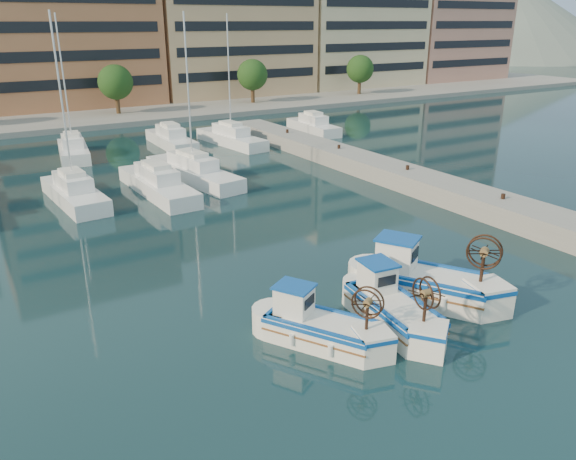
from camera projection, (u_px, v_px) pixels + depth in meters
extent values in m
plane|color=#18393F|center=(405.00, 319.00, 21.85)|extent=(300.00, 300.00, 0.00)
cube|color=gray|center=(474.00, 200.00, 34.40)|extent=(3.00, 60.00, 1.20)
cube|color=gray|center=(61.00, 105.00, 75.20)|extent=(180.00, 40.00, 0.60)
cube|color=#B36C45|center=(58.00, 2.00, 69.61)|extent=(22.00, 14.00, 25.00)
cube|color=black|center=(70.00, 0.00, 64.02)|extent=(20.24, 0.12, 22.50)
cube|color=tan|center=(226.00, 15.00, 81.41)|extent=(23.00, 14.00, 22.00)
cube|color=black|center=(248.00, 15.00, 75.82)|extent=(21.16, 0.12, 19.80)
cube|color=beige|center=(352.00, 9.00, 92.33)|extent=(22.00, 14.00, 24.00)
cube|color=black|center=(380.00, 9.00, 86.75)|extent=(20.24, 0.12, 21.60)
cube|color=tan|center=(447.00, 13.00, 103.29)|extent=(21.00, 14.00, 23.00)
cube|color=black|center=(477.00, 13.00, 97.71)|extent=(19.32, 0.12, 20.70)
cylinder|color=#3F2B19|center=(118.00, 106.00, 65.97)|extent=(0.50, 0.50, 3.00)
sphere|color=#244D1B|center=(115.00, 82.00, 65.03)|extent=(4.00, 4.00, 4.00)
cylinder|color=#3F2B19|center=(253.00, 96.00, 74.80)|extent=(0.50, 0.50, 3.00)
sphere|color=#244D1B|center=(252.00, 75.00, 73.85)|extent=(4.00, 4.00, 4.00)
cylinder|color=#3F2B19|center=(359.00, 88.00, 83.62)|extent=(0.50, 0.50, 3.00)
sphere|color=#244D1B|center=(360.00, 69.00, 82.67)|extent=(4.00, 4.00, 4.00)
cone|color=slate|center=(496.00, 57.00, 178.25)|extent=(160.00, 160.00, 50.00)
cube|color=white|center=(75.00, 195.00, 35.62)|extent=(2.74, 8.12, 1.00)
cylinder|color=silver|center=(63.00, 108.00, 33.69)|extent=(0.12, 0.12, 11.00)
cube|color=white|center=(158.00, 186.00, 37.52)|extent=(2.50, 9.64, 1.00)
cube|color=white|center=(193.00, 173.00, 40.70)|extent=(3.68, 10.48, 1.00)
cylinder|color=silver|center=(188.00, 96.00, 38.77)|extent=(0.12, 0.12, 11.00)
cube|color=white|center=(74.00, 152.00, 47.40)|extent=(3.26, 7.70, 1.00)
cylinder|color=silver|center=(64.00, 85.00, 45.47)|extent=(0.12, 0.12, 11.00)
cube|color=white|center=(171.00, 141.00, 51.65)|extent=(2.41, 8.62, 1.00)
cube|color=white|center=(231.00, 139.00, 52.30)|extent=(3.21, 9.31, 1.00)
cylinder|color=silver|center=(229.00, 79.00, 50.37)|extent=(0.12, 0.12, 11.00)
cube|color=white|center=(313.00, 128.00, 58.09)|extent=(2.74, 7.91, 1.00)
cube|color=white|center=(322.00, 332.00, 20.03)|extent=(3.41, 4.20, 0.97)
cube|color=#0B4398|center=(322.00, 323.00, 19.90)|extent=(3.51, 4.32, 0.15)
cube|color=blue|center=(322.00, 324.00, 19.92)|extent=(2.89, 3.68, 0.06)
cube|color=white|center=(294.00, 300.00, 20.17)|extent=(1.49, 1.55, 1.02)
cube|color=#0B4398|center=(294.00, 286.00, 19.98)|extent=(1.68, 1.74, 0.07)
cylinder|color=#331E14|center=(367.00, 318.00, 18.94)|extent=(0.11, 0.11, 1.07)
cylinder|color=brown|center=(368.00, 303.00, 18.74)|extent=(0.39, 0.37, 0.26)
torus|color=#331E14|center=(366.00, 304.00, 18.62)|extent=(0.60, 0.97, 1.08)
torus|color=#331E14|center=(369.00, 301.00, 18.85)|extent=(0.60, 0.97, 1.08)
cube|color=white|center=(393.00, 314.00, 21.19)|extent=(2.24, 4.31, 1.03)
cube|color=#0B4398|center=(394.00, 305.00, 21.05)|extent=(2.31, 4.44, 0.16)
cube|color=blue|center=(394.00, 306.00, 21.08)|extent=(1.80, 3.85, 0.06)
cube|color=white|center=(377.00, 277.00, 21.82)|extent=(1.22, 1.40, 1.08)
cube|color=#0B4398|center=(378.00, 263.00, 21.62)|extent=(1.39, 1.56, 0.08)
cylinder|color=#331E14|center=(425.00, 309.00, 19.31)|extent=(0.12, 0.12, 1.14)
cylinder|color=brown|center=(426.00, 293.00, 19.09)|extent=(0.34, 0.31, 0.28)
torus|color=#331E14|center=(423.00, 294.00, 19.04)|extent=(0.20, 1.15, 1.15)
torus|color=#331E14|center=(430.00, 292.00, 19.15)|extent=(0.20, 1.15, 1.15)
cube|color=white|center=(427.00, 287.00, 23.15)|extent=(4.23, 5.16, 1.20)
cube|color=#0B4398|center=(428.00, 277.00, 22.99)|extent=(4.35, 5.32, 0.18)
cube|color=blue|center=(428.00, 279.00, 23.02)|extent=(3.59, 4.52, 0.07)
cube|color=white|center=(397.00, 254.00, 23.31)|extent=(1.84, 1.92, 1.25)
cube|color=#0B4398|center=(398.00, 238.00, 23.07)|extent=(2.07, 2.15, 0.09)
cylinder|color=#331E14|center=(482.00, 269.00, 21.83)|extent=(0.14, 0.14, 1.32)
cylinder|color=brown|center=(484.00, 252.00, 21.58)|extent=(0.48, 0.46, 0.32)
torus|color=#331E14|center=(484.00, 254.00, 21.44)|extent=(0.76, 1.18, 1.33)
torus|color=#331E14|center=(485.00, 250.00, 21.72)|extent=(0.76, 1.18, 1.33)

